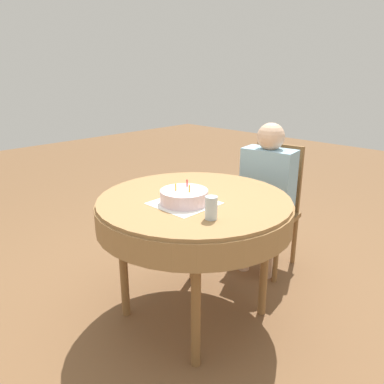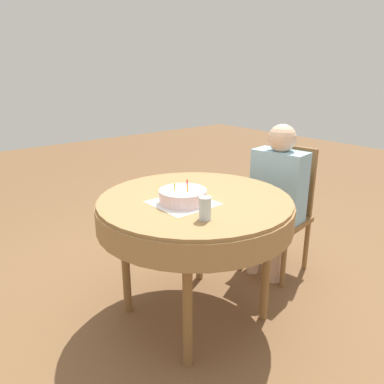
{
  "view_description": "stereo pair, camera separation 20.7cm",
  "coord_description": "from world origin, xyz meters",
  "px_view_note": "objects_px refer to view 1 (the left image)",
  "views": [
    {
      "loc": [
        1.39,
        -1.45,
        1.47
      ],
      "look_at": [
        0.01,
        -0.03,
        0.82
      ],
      "focal_mm": 35.0,
      "sensor_mm": 36.0,
      "label": 1
    },
    {
      "loc": [
        1.53,
        -1.29,
        1.47
      ],
      "look_at": [
        0.01,
        -0.03,
        0.82
      ],
      "focal_mm": 35.0,
      "sensor_mm": 36.0,
      "label": 2
    }
  ],
  "objects_px": {
    "chair": "(271,204)",
    "person": "(267,185)",
    "drinking_glass": "(211,208)",
    "birthday_cake": "(184,197)"
  },
  "relations": [
    {
      "from": "person",
      "to": "birthday_cake",
      "type": "relative_size",
      "value": 4.29
    },
    {
      "from": "person",
      "to": "birthday_cake",
      "type": "distance_m",
      "value": 0.92
    },
    {
      "from": "person",
      "to": "chair",
      "type": "bearing_deg",
      "value": 90.0
    },
    {
      "from": "chair",
      "to": "person",
      "type": "bearing_deg",
      "value": -90.0
    },
    {
      "from": "chair",
      "to": "person",
      "type": "relative_size",
      "value": 0.84
    },
    {
      "from": "drinking_glass",
      "to": "chair",
      "type": "bearing_deg",
      "value": 107.1
    },
    {
      "from": "chair",
      "to": "drinking_glass",
      "type": "relative_size",
      "value": 8.15
    },
    {
      "from": "chair",
      "to": "drinking_glass",
      "type": "bearing_deg",
      "value": -81.48
    },
    {
      "from": "birthday_cake",
      "to": "person",
      "type": "bearing_deg",
      "value": 94.08
    },
    {
      "from": "person",
      "to": "drinking_glass",
      "type": "xyz_separation_m",
      "value": [
        0.31,
        -0.97,
        0.17
      ]
    }
  ]
}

